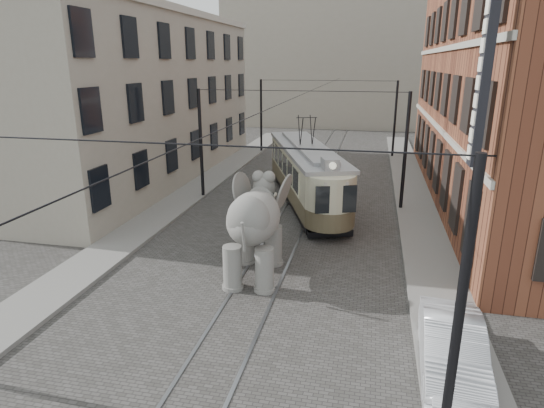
# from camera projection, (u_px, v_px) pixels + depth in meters

# --- Properties ---
(ground) EXTENTS (120.00, 120.00, 0.00)m
(ground) POSITION_uv_depth(u_px,v_px,m) (279.00, 245.00, 19.26)
(ground) COLOR #464441
(tram_rails) EXTENTS (1.54, 80.00, 0.02)m
(tram_rails) POSITION_uv_depth(u_px,v_px,m) (279.00, 245.00, 19.26)
(tram_rails) COLOR slate
(tram_rails) RESTS_ON ground
(sidewalk_right) EXTENTS (2.00, 60.00, 0.15)m
(sidewalk_right) POSITION_uv_depth(u_px,v_px,m) (429.00, 256.00, 18.01)
(sidewalk_right) COLOR slate
(sidewalk_right) RESTS_ON ground
(sidewalk_left) EXTENTS (2.00, 60.00, 0.15)m
(sidewalk_left) POSITION_uv_depth(u_px,v_px,m) (137.00, 232.00, 20.56)
(sidewalk_left) COLOR slate
(sidewalk_left) RESTS_ON ground
(brick_building) EXTENTS (8.00, 26.00, 12.00)m
(brick_building) POSITION_uv_depth(u_px,v_px,m) (523.00, 89.00, 23.64)
(brick_building) COLOR brown
(brick_building) RESTS_ON ground
(stucco_building) EXTENTS (7.00, 24.00, 10.00)m
(stucco_building) POSITION_uv_depth(u_px,v_px,m) (142.00, 100.00, 29.36)
(stucco_building) COLOR gray
(stucco_building) RESTS_ON ground
(distant_block) EXTENTS (28.00, 10.00, 14.00)m
(distant_block) POSITION_uv_depth(u_px,v_px,m) (346.00, 65.00, 54.52)
(distant_block) COLOR gray
(distant_block) RESTS_ON ground
(catenary) EXTENTS (11.00, 30.20, 6.00)m
(catenary) POSITION_uv_depth(u_px,v_px,m) (295.00, 152.00, 23.08)
(catenary) COLOR black
(catenary) RESTS_ON ground
(tram) EXTENTS (6.15, 11.75, 4.61)m
(tram) POSITION_uv_depth(u_px,v_px,m) (306.00, 160.00, 24.62)
(tram) COLOR beige
(tram) RESTS_ON ground
(elephant) EXTENTS (3.44, 5.75, 3.40)m
(elephant) POSITION_uv_depth(u_px,v_px,m) (254.00, 231.00, 16.02)
(elephant) COLOR slate
(elephant) RESTS_ON ground
(parked_car) EXTENTS (1.64, 4.16, 1.35)m
(parked_car) POSITION_uv_depth(u_px,v_px,m) (452.00, 349.00, 11.16)
(parked_car) COLOR #BABABF
(parked_car) RESTS_ON ground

